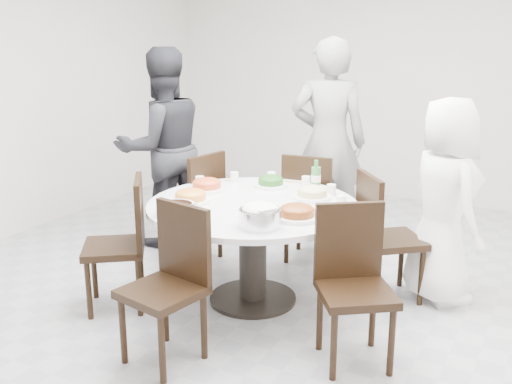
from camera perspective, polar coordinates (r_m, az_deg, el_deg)
The scene contains 23 objects.
floor at distance 4.61m, azimuth 4.17°, elevation -9.69°, with size 6.00×6.00×0.01m, color #A2A3A7.
wall_back at distance 7.05m, azimuth 14.49°, elevation 10.49°, with size 6.00×0.01×2.80m, color silver.
wall_left at distance 6.05m, azimuth -22.84°, elevation 9.02°, with size 0.01×6.00×2.80m, color silver.
dining_table at distance 4.36m, azimuth -0.31°, elevation -5.79°, with size 1.50×1.50×0.75m, color silver.
chair_ne at distance 4.49m, azimuth 12.79°, elevation -4.21°, with size 0.42×0.42×0.95m, color black.
chair_n at distance 5.13m, azimuth 5.37°, elevation -1.38°, with size 0.42×0.42×0.95m, color black.
chair_nw at distance 5.14m, azimuth -6.18°, elevation -1.35°, with size 0.42×0.42×0.95m, color black.
chair_sw at distance 4.35m, azimuth -13.40°, elevation -4.90°, with size 0.42×0.42×0.95m, color black.
chair_s at distance 3.60m, azimuth -8.96°, elevation -9.05°, with size 0.42×0.42×0.95m, color black.
chair_se at distance 3.59m, azimuth 9.51°, elevation -9.14°, with size 0.42×0.42×0.95m, color black.
diner_right at distance 4.50m, azimuth 17.49°, elevation -0.86°, with size 0.73×0.48×1.50m, color white.
diner_middle at distance 5.50m, azimuth 6.91°, elevation 4.71°, with size 0.69×0.45×1.88m, color black.
diner_left at distance 5.49m, azimuth -8.89°, elevation 4.15°, with size 0.87×0.68×1.79m, color black.
dish_greens at distance 4.66m, azimuth 1.42°, elevation 0.85°, with size 0.25×0.25×0.06m, color white.
dish_pale at distance 4.36m, azimuth 5.37°, elevation -0.18°, with size 0.27×0.27×0.07m, color white.
dish_orange at distance 4.57m, azimuth -4.71°, elevation 0.59°, with size 0.28×0.28×0.07m, color white.
dish_redbrown at distance 3.90m, azimuth 3.92°, elevation -2.05°, with size 0.30×0.30×0.07m, color white.
dish_tofu at distance 4.27m, azimuth -6.26°, elevation -0.53°, with size 0.28×0.28×0.07m, color white.
rice_bowl at distance 3.73m, azimuth 0.38°, elevation -2.49°, with size 0.27×0.27×0.11m, color silver.
soup_bowl at distance 4.01m, azimuth -7.64°, elevation -1.65°, with size 0.25×0.25×0.08m, color white.
beverage_bottle at distance 4.52m, azimuth 5.73°, elevation 1.51°, with size 0.07×0.07×0.25m, color #2E7437.
tea_cups at distance 4.78m, azimuth 3.48°, elevation 1.30°, with size 0.07×0.07×0.08m, color white.
chopsticks at distance 4.84m, azimuth 3.12°, elevation 1.07°, with size 0.24×0.04×0.01m, color tan, non-canonical shape.
Camera 1 is at (1.66, -3.83, 1.96)m, focal length 42.00 mm.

